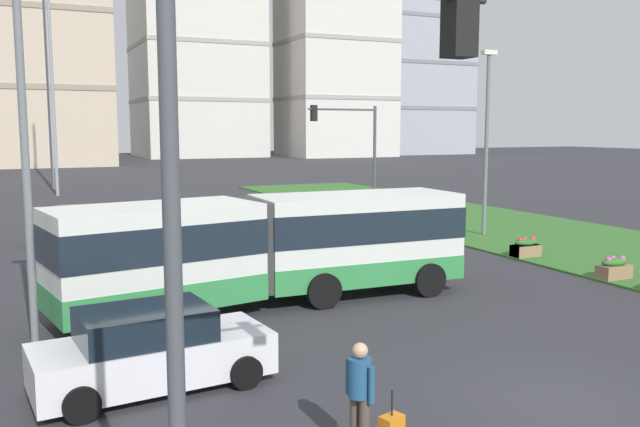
{
  "coord_description": "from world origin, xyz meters",
  "views": [
    {
      "loc": [
        -8.71,
        -8.74,
        4.94
      ],
      "look_at": [
        0.18,
        10.75,
        2.2
      ],
      "focal_mm": 37.53,
      "sensor_mm": 36.0,
      "label": 1
    }
  ],
  "objects_px": {
    "flower_planter_2": "(614,268)",
    "flower_planter_3": "(525,247)",
    "car_grey_wagon": "(86,225)",
    "pedestrian_crossing": "(360,390)",
    "articulated_bus": "(270,247)",
    "flower_planter_4": "(526,247)",
    "streetlight_left": "(24,138)",
    "traffic_light_far_right": "(354,143)",
    "apartment_tower_centre": "(195,22)",
    "apartment_tower_eastcentre": "(336,45)",
    "car_white_van": "(151,350)",
    "streetlight_median": "(487,135)",
    "apartment_tower_east": "(412,46)",
    "traffic_light_near_left": "(281,191)"
  },
  "relations": [
    {
      "from": "flower_planter_3",
      "to": "traffic_light_near_left",
      "type": "height_order",
      "value": "traffic_light_near_left"
    },
    {
      "from": "pedestrian_crossing",
      "to": "traffic_light_far_right",
      "type": "distance_m",
      "value": 25.11
    },
    {
      "from": "articulated_bus",
      "to": "flower_planter_2",
      "type": "relative_size",
      "value": 10.92
    },
    {
      "from": "traffic_light_far_right",
      "to": "apartment_tower_east",
      "type": "height_order",
      "value": "apartment_tower_east"
    },
    {
      "from": "car_white_van",
      "to": "flower_planter_2",
      "type": "xyz_separation_m",
      "value": [
        15.4,
        2.96,
        -0.33
      ]
    },
    {
      "from": "traffic_light_far_right",
      "to": "traffic_light_near_left",
      "type": "bearing_deg",
      "value": -118.74
    },
    {
      "from": "pedestrian_crossing",
      "to": "flower_planter_4",
      "type": "height_order",
      "value": "pedestrian_crossing"
    },
    {
      "from": "pedestrian_crossing",
      "to": "car_white_van",
      "type": "bearing_deg",
      "value": 121.64
    },
    {
      "from": "traffic_light_far_right",
      "to": "apartment_tower_centre",
      "type": "distance_m",
      "value": 90.1
    },
    {
      "from": "apartment_tower_centre",
      "to": "streetlight_median",
      "type": "bearing_deg",
      "value": -96.28
    },
    {
      "from": "traffic_light_near_left",
      "to": "streetlight_median",
      "type": "xyz_separation_m",
      "value": [
        17.25,
        18.78,
        0.27
      ]
    },
    {
      "from": "pedestrian_crossing",
      "to": "streetlight_median",
      "type": "relative_size",
      "value": 0.21
    },
    {
      "from": "car_grey_wagon",
      "to": "pedestrian_crossing",
      "type": "xyz_separation_m",
      "value": [
        1.91,
        -21.96,
        0.25
      ]
    },
    {
      "from": "flower_planter_2",
      "to": "streetlight_median",
      "type": "xyz_separation_m",
      "value": [
        1.9,
        9.09,
        4.21
      ]
    },
    {
      "from": "articulated_bus",
      "to": "car_white_van",
      "type": "relative_size",
      "value": 2.64
    },
    {
      "from": "traffic_light_near_left",
      "to": "streetlight_left",
      "type": "distance_m",
      "value": 10.61
    },
    {
      "from": "car_white_van",
      "to": "pedestrian_crossing",
      "type": "relative_size",
      "value": 2.62
    },
    {
      "from": "flower_planter_4",
      "to": "traffic_light_far_right",
      "type": "bearing_deg",
      "value": 98.36
    },
    {
      "from": "flower_planter_2",
      "to": "apartment_tower_east",
      "type": "bearing_deg",
      "value": 61.17
    },
    {
      "from": "streetlight_left",
      "to": "flower_planter_2",
      "type": "bearing_deg",
      "value": -2.38
    },
    {
      "from": "pedestrian_crossing",
      "to": "car_grey_wagon",
      "type": "bearing_deg",
      "value": 94.96
    },
    {
      "from": "articulated_bus",
      "to": "streetlight_median",
      "type": "xyz_separation_m",
      "value": [
        13.12,
        7.22,
        2.98
      ]
    },
    {
      "from": "pedestrian_crossing",
      "to": "traffic_light_far_right",
      "type": "height_order",
      "value": "traffic_light_far_right"
    },
    {
      "from": "articulated_bus",
      "to": "streetlight_left",
      "type": "relative_size",
      "value": 1.4
    },
    {
      "from": "traffic_light_near_left",
      "to": "car_grey_wagon",
      "type": "bearing_deg",
      "value": 88.96
    },
    {
      "from": "traffic_light_far_right",
      "to": "apartment_tower_centre",
      "type": "bearing_deg",
      "value": 80.98
    },
    {
      "from": "flower_planter_2",
      "to": "apartment_tower_east",
      "type": "distance_m",
      "value": 114.67
    },
    {
      "from": "car_grey_wagon",
      "to": "streetlight_left",
      "type": "bearing_deg",
      "value": -99.71
    },
    {
      "from": "traffic_light_near_left",
      "to": "traffic_light_far_right",
      "type": "height_order",
      "value": "traffic_light_near_left"
    },
    {
      "from": "traffic_light_near_left",
      "to": "apartment_tower_eastcentre",
      "type": "height_order",
      "value": "apartment_tower_eastcentre"
    },
    {
      "from": "flower_planter_3",
      "to": "apartment_tower_east",
      "type": "distance_m",
      "value": 111.1
    },
    {
      "from": "traffic_light_far_right",
      "to": "car_white_van",
      "type": "bearing_deg",
      "value": -126.99
    },
    {
      "from": "flower_planter_2",
      "to": "streetlight_left",
      "type": "xyz_separation_m",
      "value": [
        -17.36,
        0.72,
        4.3
      ]
    },
    {
      "from": "apartment_tower_eastcentre",
      "to": "car_white_van",
      "type": "bearing_deg",
      "value": -117.68
    },
    {
      "from": "articulated_bus",
      "to": "flower_planter_4",
      "type": "height_order",
      "value": "articulated_bus"
    },
    {
      "from": "streetlight_left",
      "to": "apartment_tower_eastcentre",
      "type": "relative_size",
      "value": 0.22
    },
    {
      "from": "apartment_tower_east",
      "to": "streetlight_left",
      "type": "bearing_deg",
      "value": -126.18
    },
    {
      "from": "flower_planter_3",
      "to": "traffic_light_far_right",
      "type": "xyz_separation_m",
      "value": [
        -1.64,
        11.14,
        3.75
      ]
    },
    {
      "from": "flower_planter_4",
      "to": "traffic_light_near_left",
      "type": "relative_size",
      "value": 0.17
    },
    {
      "from": "flower_planter_2",
      "to": "flower_planter_3",
      "type": "distance_m",
      "value": 4.17
    },
    {
      "from": "articulated_bus",
      "to": "apartment_tower_centre",
      "type": "distance_m",
      "value": 105.34
    },
    {
      "from": "streetlight_left",
      "to": "articulated_bus",
      "type": "bearing_deg",
      "value": 10.6
    },
    {
      "from": "car_white_van",
      "to": "apartment_tower_eastcentre",
      "type": "distance_m",
      "value": 108.97
    },
    {
      "from": "flower_planter_2",
      "to": "flower_planter_4",
      "type": "relative_size",
      "value": 1.0
    },
    {
      "from": "articulated_bus",
      "to": "car_grey_wagon",
      "type": "bearing_deg",
      "value": 105.52
    },
    {
      "from": "articulated_bus",
      "to": "traffic_light_far_right",
      "type": "bearing_deg",
      "value": 54.5
    },
    {
      "from": "pedestrian_crossing",
      "to": "streetlight_left",
      "type": "distance_m",
      "value": 9.51
    },
    {
      "from": "streetlight_median",
      "to": "apartment_tower_east",
      "type": "height_order",
      "value": "apartment_tower_east"
    },
    {
      "from": "traffic_light_far_right",
      "to": "streetlight_left",
      "type": "distance_m",
      "value": 21.45
    },
    {
      "from": "car_grey_wagon",
      "to": "traffic_light_near_left",
      "type": "xyz_separation_m",
      "value": [
        -0.45,
        -24.79,
        3.61
      ]
    }
  ]
}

